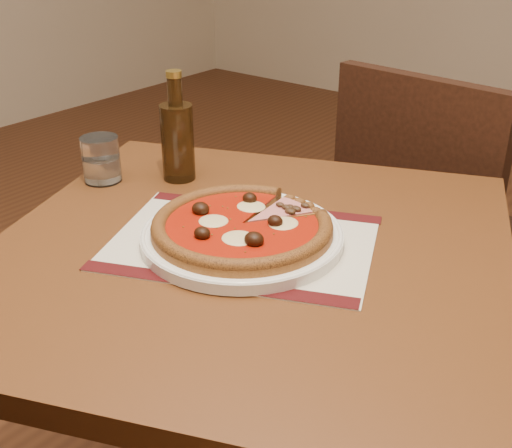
# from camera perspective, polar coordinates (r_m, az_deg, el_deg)

# --- Properties ---
(table) EXTENTS (1.04, 1.04, 0.75)m
(table) POSITION_cam_1_polar(r_m,az_deg,el_deg) (1.06, -0.68, -6.75)
(table) COLOR brown
(table) RESTS_ON ground
(chair_far) EXTENTS (0.47, 0.47, 0.90)m
(chair_far) POSITION_cam_1_polar(r_m,az_deg,el_deg) (1.67, 15.11, 0.22)
(chair_far) COLOR black
(chair_far) RESTS_ON ground
(placemat) EXTENTS (0.49, 0.43, 0.00)m
(placemat) POSITION_cam_1_polar(r_m,az_deg,el_deg) (1.01, -1.23, -1.60)
(placemat) COLOR beige
(placemat) RESTS_ON table
(plate) EXTENTS (0.32, 0.32, 0.02)m
(plate) POSITION_cam_1_polar(r_m,az_deg,el_deg) (1.01, -1.24, -1.11)
(plate) COLOR white
(plate) RESTS_ON placemat
(pizza) EXTENTS (0.28, 0.28, 0.04)m
(pizza) POSITION_cam_1_polar(r_m,az_deg,el_deg) (1.00, -1.25, -0.11)
(pizza) COLOR #945B23
(pizza) RESTS_ON plate
(ham_slice) EXTENTS (0.09, 0.13, 0.02)m
(ham_slice) POSITION_cam_1_polar(r_m,az_deg,el_deg) (1.04, 2.64, 0.76)
(ham_slice) COLOR #945B23
(ham_slice) RESTS_ON plate
(water_glass) EXTENTS (0.10, 0.10, 0.09)m
(water_glass) POSITION_cam_1_polar(r_m,az_deg,el_deg) (1.26, -13.60, 5.61)
(water_glass) COLOR white
(water_glass) RESTS_ON table
(bottle) EXTENTS (0.06, 0.06, 0.21)m
(bottle) POSITION_cam_1_polar(r_m,az_deg,el_deg) (1.23, -7.00, 7.59)
(bottle) COLOR #37220D
(bottle) RESTS_ON table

